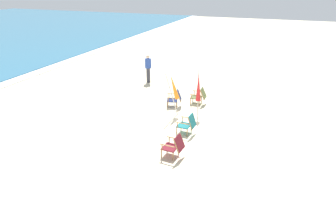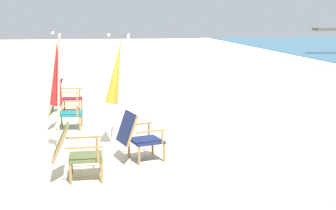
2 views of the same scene
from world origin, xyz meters
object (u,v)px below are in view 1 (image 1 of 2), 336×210
at_px(beach_chair_far_center, 188,123).
at_px(umbrella_furled_red, 198,88).
at_px(person_near_chairs, 148,68).
at_px(beach_chair_mid_center, 175,98).
at_px(umbrella_furled_orange, 174,87).
at_px(beach_chair_front_right, 174,145).
at_px(beach_chair_front_left, 199,95).

bearing_deg(beach_chair_far_center, umbrella_furled_red, 2.12).
bearing_deg(person_near_chairs, beach_chair_mid_center, -136.95).
relative_size(beach_chair_far_center, umbrella_furled_orange, 0.40).
xyz_separation_m(beach_chair_front_right, umbrella_furled_orange, (3.14, 1.16, 0.90)).
height_order(beach_chair_front_left, umbrella_furled_orange, umbrella_furled_orange).
bearing_deg(umbrella_furled_red, umbrella_furled_orange, 103.23).
xyz_separation_m(beach_chair_far_center, umbrella_furled_orange, (1.38, 1.08, 0.90)).
relative_size(beach_chair_front_right, beach_chair_far_center, 0.99).
bearing_deg(person_near_chairs, umbrella_furled_red, -132.47).
bearing_deg(beach_chair_far_center, person_near_chairs, 37.59).
height_order(beach_chair_far_center, umbrella_furled_red, umbrella_furled_red).
bearing_deg(umbrella_furled_red, beach_chair_mid_center, 59.36).
distance_m(beach_chair_far_center, umbrella_furled_red, 1.87).
xyz_separation_m(beach_chair_far_center, beach_chair_mid_center, (2.40, 1.37, -0.00)).
relative_size(umbrella_furled_red, person_near_chairs, 1.27).
xyz_separation_m(beach_chair_front_left, umbrella_furled_red, (-1.51, -0.34, 0.93)).
height_order(beach_chair_mid_center, umbrella_furled_red, umbrella_furled_red).
height_order(beach_chair_far_center, beach_chair_mid_center, beach_chair_far_center).
bearing_deg(beach_chair_mid_center, beach_chair_far_center, -150.31).
xyz_separation_m(beach_chair_front_right, beach_chair_front_left, (4.90, 0.48, -0.00)).
bearing_deg(beach_chair_front_left, person_near_chairs, 59.49).
xyz_separation_m(beach_chair_mid_center, umbrella_furled_red, (-0.77, -1.31, 0.92)).
height_order(beach_chair_far_center, beach_chair_front_left, beach_chair_far_center).
height_order(beach_chair_front_right, umbrella_furled_red, umbrella_furled_red).
bearing_deg(beach_chair_mid_center, beach_chair_front_right, -160.81).
height_order(beach_chair_front_right, umbrella_furled_orange, umbrella_furled_orange).
relative_size(beach_chair_front_right, umbrella_furled_red, 0.39).
xyz_separation_m(beach_chair_front_right, person_near_chairs, (7.07, 4.17, 0.41)).
xyz_separation_m(umbrella_furled_orange, person_near_chairs, (3.93, 3.01, -0.49)).
relative_size(beach_chair_far_center, umbrella_furled_red, 0.40).
distance_m(beach_chair_front_right, beach_chair_mid_center, 4.40).
bearing_deg(beach_chair_front_left, beach_chair_mid_center, 127.52).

